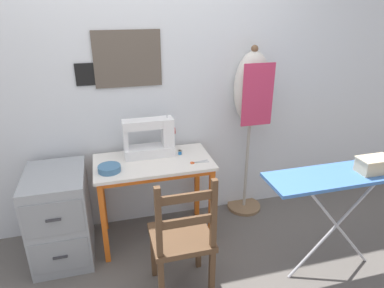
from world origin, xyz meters
TOP-DOWN VIEW (x-y plane):
  - ground_plane at (0.00, 0.00)m, footprint 14.00×14.00m
  - wall_back at (-0.00, 0.57)m, footprint 10.00×0.07m
  - sewing_table at (0.00, 0.24)m, footprint 0.92×0.51m
  - sewing_machine at (0.01, 0.36)m, footprint 0.42×0.16m
  - fabric_bowl at (-0.34, 0.16)m, footprint 0.17×0.17m
  - scissors at (0.32, 0.13)m, footprint 0.15×0.05m
  - thread_spool_near_machine at (0.23, 0.31)m, footprint 0.03×0.03m
  - wooden_chair at (0.08, -0.39)m, footprint 0.40×0.38m
  - filing_cabinet at (-0.74, 0.21)m, footprint 0.43×0.58m
  - dress_form at (0.90, 0.45)m, footprint 0.32×0.32m
  - ironing_board at (1.19, -0.49)m, footprint 1.12×0.31m
  - storage_box at (1.37, -0.52)m, footprint 0.23×0.13m

SIDE VIEW (x-z plane):
  - ground_plane at x=0.00m, z-range 0.00..0.00m
  - filing_cabinet at x=-0.74m, z-range 0.00..0.72m
  - wooden_chair at x=0.08m, z-range -0.03..0.90m
  - sewing_table at x=0.00m, z-range 0.25..0.97m
  - scissors at x=0.32m, z-range 0.72..0.72m
  - thread_spool_near_machine at x=0.23m, z-range 0.72..0.76m
  - fabric_bowl at x=-0.34m, z-range 0.72..0.77m
  - ironing_board at x=1.19m, z-range 0.36..1.19m
  - sewing_machine at x=0.01m, z-range 0.70..1.03m
  - storage_box at x=1.37m, z-range 0.83..0.93m
  - dress_form at x=0.90m, z-range 0.34..1.90m
  - wall_back at x=0.00m, z-range 0.00..2.55m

